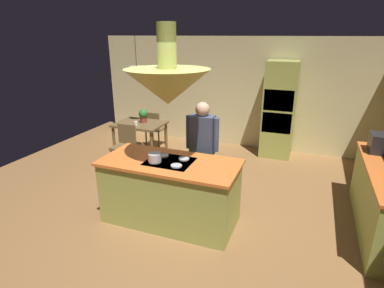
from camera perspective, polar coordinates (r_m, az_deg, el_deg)
ground at (r=4.91m, az=-2.84°, el=-12.41°), size 8.16×8.16×0.00m
wall_back at (r=7.57m, az=7.74°, el=9.28°), size 6.80×0.10×2.55m
kitchen_island at (r=4.52m, az=-3.97°, el=-8.58°), size 1.93×0.91×0.95m
oven_tower at (r=7.04m, az=15.61°, el=6.02°), size 0.66×0.62×2.08m
dining_table at (r=6.93m, az=-9.47°, el=2.93°), size 1.04×0.82×0.76m
person_at_island at (r=4.87m, az=1.87°, el=-0.42°), size 0.53×0.22×1.64m
range_hood at (r=4.04m, az=-4.48°, el=10.76°), size 1.10×1.10×1.00m
pendant_light_over_table at (r=6.69m, az=-10.06°, el=12.92°), size 0.32×0.32×0.82m
chair_facing_island at (r=6.46m, az=-12.19°, el=0.17°), size 0.40×0.40×0.87m
chair_by_back_wall at (r=7.49m, az=-7.00°, el=3.15°), size 0.40×0.40×0.87m
potted_plant_on_table at (r=6.88m, az=-8.90°, el=5.25°), size 0.20×0.20×0.30m
cup_on_table at (r=6.70m, az=-10.22°, el=3.70°), size 0.07×0.07×0.09m
cooking_pot_on_cooktop at (r=4.25m, az=-6.84°, el=-2.49°), size 0.18×0.18×0.12m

